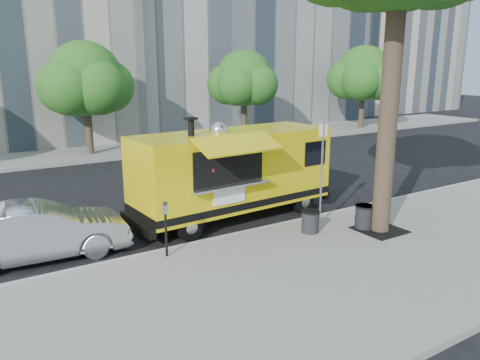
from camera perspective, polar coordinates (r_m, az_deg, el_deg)
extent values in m
plane|color=black|center=(13.72, 0.42, -5.30)|extent=(120.00, 120.00, 0.00)
cube|color=gray|center=(10.79, 12.17, -10.74)|extent=(60.00, 6.00, 0.15)
cube|color=#999993|center=(12.97, 2.65, -6.13)|extent=(60.00, 0.14, 0.16)
cube|color=gray|center=(25.77, -16.04, 3.46)|extent=(60.00, 5.00, 0.15)
cube|color=beige|center=(50.98, 15.07, 17.41)|extent=(16.00, 12.00, 16.00)
cylinder|color=#33261C|center=(12.61, 17.69, 8.18)|extent=(0.48, 0.48, 6.50)
cube|color=black|center=(13.30, 16.66, -5.84)|extent=(1.20, 1.20, 0.02)
cylinder|color=#33261C|center=(24.55, -17.96, 6.08)|extent=(0.36, 0.36, 2.60)
sphere|color=#175216|center=(24.36, -18.39, 11.67)|extent=(3.60, 3.60, 3.60)
cylinder|color=#33261C|center=(27.88, 0.50, 7.62)|extent=(0.36, 0.36, 2.60)
sphere|color=#175216|center=(27.72, 0.51, 12.33)|extent=(3.24, 3.24, 3.24)
cylinder|color=#33261C|center=(34.45, 14.60, 8.39)|extent=(0.36, 0.36, 2.60)
sphere|color=#175216|center=(34.32, 14.86, 12.47)|extent=(3.78, 3.78, 3.78)
cylinder|color=silver|center=(13.00, 9.92, 0.95)|extent=(0.06, 0.06, 3.00)
cube|color=white|center=(12.79, 10.13, 5.98)|extent=(0.28, 0.02, 0.35)
cylinder|color=black|center=(11.05, -9.00, -6.63)|extent=(0.06, 0.06, 1.05)
cube|color=silver|center=(10.85, -9.12, -3.53)|extent=(0.10, 0.08, 0.22)
sphere|color=black|center=(10.81, -9.15, -2.88)|extent=(0.11, 0.11, 0.11)
cube|color=yellow|center=(13.79, -0.89, 1.45)|extent=(6.09, 2.37, 2.16)
cube|color=black|center=(14.01, -0.87, -2.06)|extent=(6.11, 2.39, 0.20)
cube|color=black|center=(15.96, 8.22, -1.12)|extent=(0.29, 1.93, 0.28)
cube|color=black|center=(12.67, -12.40, -5.33)|extent=(0.29, 1.93, 0.28)
cube|color=black|center=(15.60, 8.25, 4.07)|extent=(0.15, 1.62, 0.87)
cylinder|color=black|center=(14.72, 7.67, -2.59)|extent=(0.75, 0.30, 0.74)
cylinder|color=black|center=(15.94, 3.51, -1.20)|extent=(0.75, 0.30, 0.74)
cylinder|color=black|center=(12.42, -6.17, -5.70)|extent=(0.75, 0.30, 0.74)
cylinder|color=black|center=(13.84, -9.65, -3.73)|extent=(0.75, 0.30, 0.74)
cube|color=black|center=(12.49, -1.52, 1.75)|extent=(2.21, 0.31, 0.97)
cube|color=silver|center=(12.49, -1.09, -0.73)|extent=(2.42, 0.49, 0.06)
cube|color=yellow|center=(11.98, -0.23, 4.41)|extent=(2.36, 1.01, 0.39)
cube|color=white|center=(12.62, -1.29, -1.89)|extent=(1.01, 0.10, 0.46)
cylinder|color=black|center=(12.84, -6.01, 6.38)|extent=(0.18, 0.18, 0.51)
sphere|color=silver|center=(13.54, -2.64, 6.05)|extent=(0.52, 0.52, 0.52)
sphere|color=maroon|center=(12.48, -4.19, 1.46)|extent=(0.77, 0.77, 0.77)
cylinder|color=#FF590C|center=(12.31, -3.62, 0.68)|extent=(0.32, 0.13, 0.31)
imported|color=#B2B4B9|center=(12.06, -23.41, -5.83)|extent=(4.24, 1.75, 1.37)
cylinder|color=black|center=(13.24, 14.91, -4.35)|extent=(0.50, 0.50, 0.65)
cylinder|color=black|center=(13.15, 15.00, -3.09)|extent=(0.54, 0.54, 0.04)
cylinder|color=black|center=(12.64, 8.56, -5.03)|extent=(0.46, 0.46, 0.60)
cylinder|color=black|center=(12.55, 8.60, -3.82)|extent=(0.50, 0.50, 0.04)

